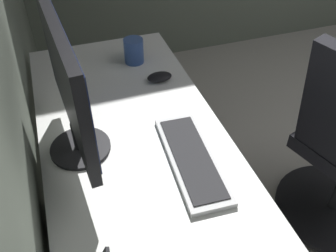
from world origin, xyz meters
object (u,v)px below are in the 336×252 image
(keyboard_main, at_px, (192,158))
(mouse_main, at_px, (159,77))
(monitor_primary, at_px, (68,84))
(coffee_mug, at_px, (134,51))

(keyboard_main, distance_m, mouse_main, 0.47)
(mouse_main, bearing_deg, keyboard_main, 174.99)
(monitor_primary, bearing_deg, coffee_mug, -32.60)
(mouse_main, xyz_separation_m, coffee_mug, (0.18, 0.06, 0.04))
(keyboard_main, relative_size, mouse_main, 4.11)
(keyboard_main, relative_size, coffee_mug, 3.39)
(coffee_mug, bearing_deg, mouse_main, -161.19)
(mouse_main, bearing_deg, monitor_primary, 129.31)
(coffee_mug, bearing_deg, keyboard_main, -178.25)
(monitor_primary, xyz_separation_m, coffee_mug, (0.48, -0.31, -0.21))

